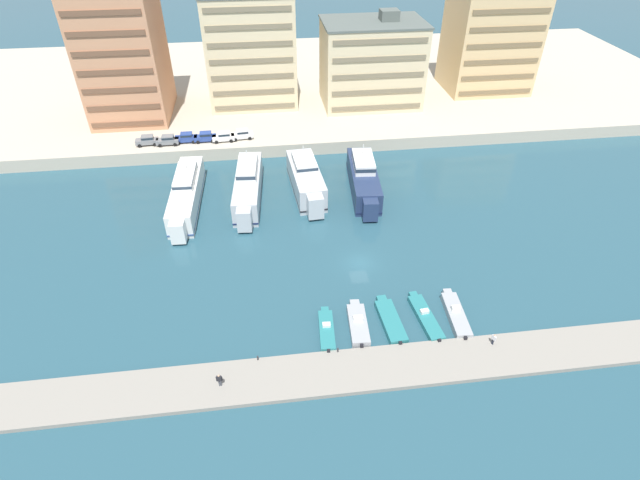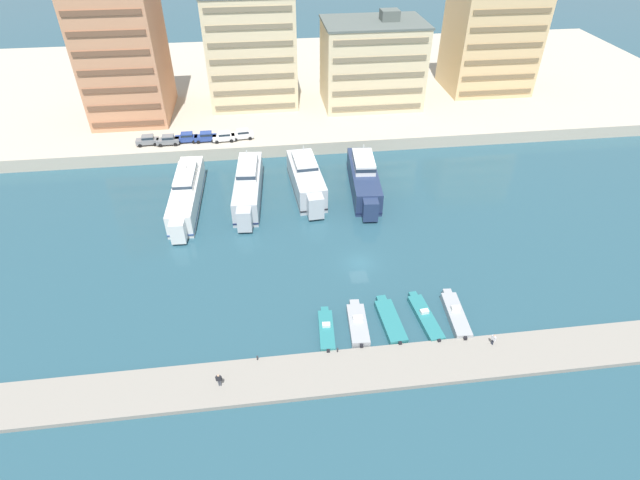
{
  "view_description": "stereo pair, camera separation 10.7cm",
  "coord_description": "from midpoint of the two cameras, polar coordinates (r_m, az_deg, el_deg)",
  "views": [
    {
      "loc": [
        -12.16,
        -51.77,
        44.08
      ],
      "look_at": [
        -5.2,
        2.71,
        2.5
      ],
      "focal_mm": 28.0,
      "sensor_mm": 36.0,
      "label": 1
    },
    {
      "loc": [
        -12.06,
        -51.79,
        44.08
      ],
      "look_at": [
        -5.2,
        2.71,
        2.5
      ],
      "focal_mm": 28.0,
      "sensor_mm": 36.0,
      "label": 2
    }
  ],
  "objects": [
    {
      "name": "car_blue_center_left",
      "position": [
        97.4,
        -13.0,
        11.45
      ],
      "size": [
        4.14,
        1.99,
        1.8
      ],
      "color": "#28428E",
      "rests_on": "quay_promenade"
    },
    {
      "name": "apartment_block_left",
      "position": [
        110.85,
        -7.95,
        20.82
      ],
      "size": [
        18.17,
        14.0,
        24.22
      ],
      "color": "beige",
      "rests_on": "quay_promenade"
    },
    {
      "name": "motorboat_teal_far_left",
      "position": [
        59.33,
        0.7,
        -10.25
      ],
      "size": [
        2.12,
        7.07,
        1.21
      ],
      "color": "teal",
      "rests_on": "ground"
    },
    {
      "name": "yacht_silver_left",
      "position": [
        82.06,
        -8.27,
        6.13
      ],
      "size": [
        5.16,
        19.95,
        7.42
      ],
      "color": "silver",
      "rests_on": "ground"
    },
    {
      "name": "apartment_block_center_left",
      "position": [
        123.6,
        18.95,
        21.33
      ],
      "size": [
        18.12,
        14.69,
        25.51
      ],
      "color": "#E0BC84",
      "rests_on": "quay_promenade"
    },
    {
      "name": "car_blue_mid_left",
      "position": [
        97.94,
        -15.07,
        11.27
      ],
      "size": [
        4.11,
        1.95,
        1.8
      ],
      "color": "#28428E",
      "rests_on": "quay_promenade"
    },
    {
      "name": "pedestrian_near_edge",
      "position": [
        60.31,
        19.19,
        -10.58
      ],
      "size": [
        0.36,
        0.56,
        1.54
      ],
      "color": "#282D3D",
      "rests_on": "pier_dock"
    },
    {
      "name": "bollard_west_mid",
      "position": [
        56.82,
        2.0,
        -12.42
      ],
      "size": [
        0.2,
        0.2,
        0.61
      ],
      "color": "#2D2D33",
      "rests_on": "pier_dock"
    },
    {
      "name": "motorboat_grey_center",
      "position": [
        63.09,
        15.19,
        -8.21
      ],
      "size": [
        2.34,
        8.32,
        1.52
      ],
      "color": "#9EA3A8",
      "rests_on": "ground"
    },
    {
      "name": "motorboat_teal_mid_left",
      "position": [
        60.94,
        7.98,
        -9.1
      ],
      "size": [
        2.56,
        8.05,
        0.87
      ],
      "color": "teal",
      "rests_on": "ground"
    },
    {
      "name": "apartment_block_mid_left",
      "position": [
        110.72,
        5.87,
        19.46
      ],
      "size": [
        20.56,
        13.96,
        18.74
      ],
      "color": "beige",
      "rests_on": "quay_promenade"
    },
    {
      "name": "yacht_silver_mid_left",
      "position": [
        82.97,
        -1.63,
        6.92
      ],
      "size": [
        5.45,
        17.63,
        7.37
      ],
      "color": "silver",
      "rests_on": "ground"
    },
    {
      "name": "car_grey_left",
      "position": [
        97.89,
        -17.05,
        10.89
      ],
      "size": [
        4.14,
        1.99,
        1.8
      ],
      "color": "slate",
      "rests_on": "quay_promenade"
    },
    {
      "name": "car_grey_far_left",
      "position": [
        98.98,
        -19.18,
        10.75
      ],
      "size": [
        4.2,
        2.14,
        1.8
      ],
      "color": "slate",
      "rests_on": "quay_promenade"
    },
    {
      "name": "apartment_block_far_left",
      "position": [
        109.63,
        -21.74,
        19.84
      ],
      "size": [
        14.84,
        18.16,
        28.99
      ],
      "color": "tan",
      "rests_on": "quay_promenade"
    },
    {
      "name": "quay_promenade",
      "position": [
        127.41,
        -1.47,
        17.44
      ],
      "size": [
        180.0,
        70.0,
        2.38
      ],
      "primitive_type": "cube",
      "color": "#BCB29E",
      "rests_on": "ground"
    },
    {
      "name": "yacht_white_far_left",
      "position": [
        82.37,
        -15.07,
        5.13
      ],
      "size": [
        4.48,
        21.56,
        6.87
      ],
      "color": "white",
      "rests_on": "ground"
    },
    {
      "name": "motorboat_teal_center_left",
      "position": [
        62.13,
        11.88,
        -8.59
      ],
      "size": [
        2.55,
        8.51,
        1.18
      ],
      "color": "teal",
      "rests_on": "ground"
    },
    {
      "name": "ground_plane",
      "position": [
        69.07,
        4.53,
        -2.67
      ],
      "size": [
        400.0,
        400.0,
        0.0
      ],
      "primitive_type": "plane",
      "color": "#285160"
    },
    {
      "name": "pedestrian_mid_deck",
      "position": [
        54.39,
        -11.49,
        -15.34
      ],
      "size": [
        0.68,
        0.28,
        1.76
      ],
      "color": "#4C515B",
      "rests_on": "pier_dock"
    },
    {
      "name": "car_white_center_right",
      "position": [
        97.1,
        -8.92,
        11.88
      ],
      "size": [
        4.25,
        2.24,
        1.8
      ],
      "color": "white",
      "rests_on": "quay_promenade"
    },
    {
      "name": "motorboat_grey_left",
      "position": [
        59.95,
        4.3,
        -9.57
      ],
      "size": [
        2.49,
        7.44,
        1.58
      ],
      "color": "#9EA3A8",
      "rests_on": "ground"
    },
    {
      "name": "yacht_navy_center_left",
      "position": [
        83.7,
        4.98,
        6.99
      ],
      "size": [
        5.56,
        19.27,
        7.27
      ],
      "color": "navy",
      "rests_on": "ground"
    },
    {
      "name": "bollard_west",
      "position": [
        56.49,
        -7.19,
        -13.2
      ],
      "size": [
        0.2,
        0.2,
        0.61
      ],
      "color": "#2D2D33",
      "rests_on": "pier_dock"
    },
    {
      "name": "car_white_center",
      "position": [
        96.76,
        -11.0,
        11.55
      ],
      "size": [
        4.2,
        2.12,
        1.8
      ],
      "color": "white",
      "rests_on": "quay_promenade"
    },
    {
      "name": "pier_dock",
      "position": [
        56.56,
        8.12,
        -14.17
      ],
      "size": [
        120.0,
        5.77,
        0.54
      ],
      "primitive_type": "cube",
      "color": "gray",
      "rests_on": "ground"
    }
  ]
}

